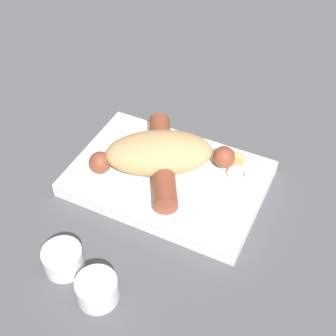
{
  "coord_description": "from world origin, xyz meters",
  "views": [
    {
      "loc": [
        -0.2,
        0.41,
        0.48
      ],
      "look_at": [
        0.0,
        0.0,
        0.03
      ],
      "focal_mm": 50.0,
      "sensor_mm": 36.0,
      "label": 1
    }
  ],
  "objects_px": {
    "food_tray": "(168,179)",
    "condiment_cup_far": "(97,290)",
    "condiment_cup_near": "(63,260)",
    "sausage": "(162,160)",
    "bread_roll": "(159,153)"
  },
  "relations": [
    {
      "from": "food_tray",
      "to": "condiment_cup_far",
      "type": "xyz_separation_m",
      "value": [
        -0.01,
        0.19,
        0.0
      ]
    },
    {
      "from": "food_tray",
      "to": "condiment_cup_far",
      "type": "relative_size",
      "value": 5.5
    },
    {
      "from": "bread_roll",
      "to": "condiment_cup_near",
      "type": "relative_size",
      "value": 3.48
    },
    {
      "from": "bread_roll",
      "to": "condiment_cup_far",
      "type": "xyz_separation_m",
      "value": [
        -0.02,
        0.2,
        -0.03
      ]
    },
    {
      "from": "food_tray",
      "to": "condiment_cup_far",
      "type": "height_order",
      "value": "condiment_cup_far"
    },
    {
      "from": "sausage",
      "to": "condiment_cup_near",
      "type": "distance_m",
      "value": 0.19
    },
    {
      "from": "sausage",
      "to": "condiment_cup_far",
      "type": "height_order",
      "value": "sausage"
    },
    {
      "from": "condiment_cup_near",
      "to": "condiment_cup_far",
      "type": "relative_size",
      "value": 1.0
    },
    {
      "from": "sausage",
      "to": "bread_roll",
      "type": "bearing_deg",
      "value": -16.81
    },
    {
      "from": "bread_roll",
      "to": "condiment_cup_far",
      "type": "relative_size",
      "value": 3.48
    },
    {
      "from": "condiment_cup_near",
      "to": "condiment_cup_far",
      "type": "height_order",
      "value": "same"
    },
    {
      "from": "food_tray",
      "to": "condiment_cup_near",
      "type": "bearing_deg",
      "value": 73.77
    },
    {
      "from": "bread_roll",
      "to": "condiment_cup_far",
      "type": "height_order",
      "value": "bread_roll"
    },
    {
      "from": "condiment_cup_near",
      "to": "condiment_cup_far",
      "type": "distance_m",
      "value": 0.06
    },
    {
      "from": "food_tray",
      "to": "condiment_cup_far",
      "type": "distance_m",
      "value": 0.19
    }
  ]
}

